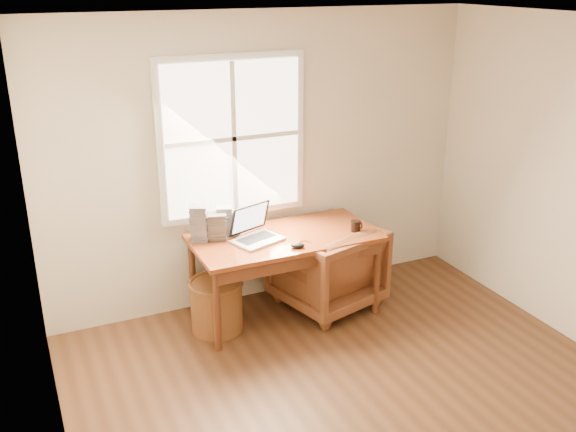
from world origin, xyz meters
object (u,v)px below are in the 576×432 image
wicker_stool (217,306)px  coffee_mug (356,226)px  armchair (326,265)px  laptop (257,225)px  cd_stack_a (224,221)px  desk (285,238)px

wicker_stool → coffee_mug: coffee_mug is taller
armchair → laptop: laptop is taller
wicker_stool → cd_stack_a: size_ratio=1.71×
desk → coffee_mug: (0.61, -0.16, 0.07)m
armchair → laptop: 0.85m
coffee_mug → cd_stack_a: size_ratio=0.38×
armchair → laptop: bearing=-13.0°
desk → cd_stack_a: (-0.46, 0.23, 0.15)m
coffee_mug → desk: bearing=150.2°
armchair → coffee_mug: coffee_mug is taller
armchair → cd_stack_a: bearing=-29.4°
armchair → cd_stack_a: 1.04m
desk → wicker_stool: (-0.64, -0.02, -0.51)m
armchair → wicker_stool: 1.07m
desk → armchair: 0.54m
desk → coffee_mug: coffee_mug is taller
desk → cd_stack_a: cd_stack_a is taller
desk → armchair: bearing=0.0°
laptop → armchair: bearing=-17.4°
coffee_mug → cd_stack_a: 1.15m
desk → armchair: armchair is taller
desk → coffee_mug: 0.63m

